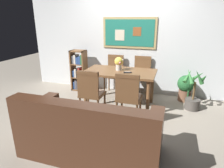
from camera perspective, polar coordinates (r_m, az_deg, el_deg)
name	(u,v)px	position (r m, az deg, el deg)	size (l,w,h in m)	color
ground_plane	(114,113)	(3.77, 0.73, -8.61)	(12.00, 12.00, 0.00)	gray
wall_back_with_painting	(131,38)	(4.69, 5.72, 13.31)	(5.20, 0.14, 2.60)	silver
dining_table	(120,76)	(3.93, 2.30, 2.37)	(1.41, 0.81, 0.73)	brown
dining_chair_near_right	(128,95)	(3.22, 4.78, -3.15)	(0.40, 0.41, 0.91)	brown
dining_chair_near_left	(91,91)	(3.40, -6.32, -1.97)	(0.40, 0.41, 0.91)	brown
dining_chair_far_left	(114,71)	(4.67, 0.73, 3.83)	(0.40, 0.41, 0.91)	brown
dining_chair_far_right	(142,73)	(4.56, 8.69, 3.24)	(0.40, 0.41, 0.91)	brown
leather_couch	(89,134)	(2.61, -6.62, -14.28)	(1.80, 0.84, 0.84)	#472819
bookshelf	(79,72)	(4.93, -9.60, 3.52)	(0.37, 0.28, 1.01)	brown
potted_ivy	(186,87)	(4.51, 20.80, -0.83)	(0.36, 0.36, 0.58)	brown
potted_palm	(193,95)	(4.15, 22.76, -2.95)	(0.45, 0.41, 0.85)	#4C4742
flower_vase	(119,63)	(3.92, 2.02, 6.26)	(0.18, 0.18, 0.27)	beige
tv_remote	(128,72)	(3.76, 4.59, 3.42)	(0.16, 0.09, 0.02)	black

